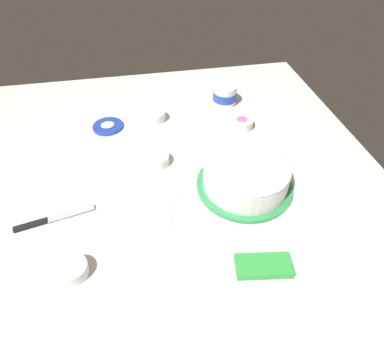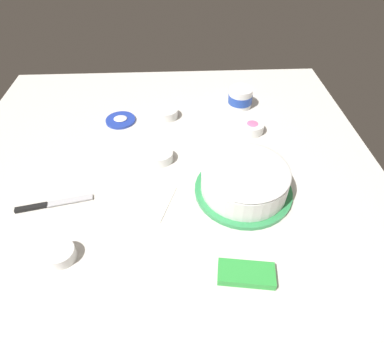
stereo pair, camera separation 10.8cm
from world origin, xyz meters
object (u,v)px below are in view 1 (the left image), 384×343
object	(u,v)px
frosting_tub	(225,94)
sprinkle_bowl_orange	(157,159)
candy_box_lower	(263,266)
frosting_tub_lid	(108,126)
spreading_knife	(48,220)
sprinkle_bowl_pink	(241,123)
sprinkle_bowl_yellow	(73,269)
frosted_cake	(246,175)
paper_napkin	(151,204)
sprinkle_bowl_green	(154,115)

from	to	relation	value
frosting_tub	sprinkle_bowl_orange	size ratio (longest dim) A/B	1.18
candy_box_lower	frosting_tub_lid	bearing A→B (deg)	127.52
frosting_tub	candy_box_lower	bearing A→B (deg)	-97.68
frosting_tub_lid	spreading_knife	world-z (taller)	frosting_tub_lid
frosting_tub_lid	candy_box_lower	size ratio (longest dim) A/B	0.84
sprinkle_bowl_pink	sprinkle_bowl_yellow	xyz separation A→B (m)	(-0.63, -0.55, -0.00)
frosting_tub_lid	sprinkle_bowl_yellow	xyz separation A→B (m)	(-0.09, -0.65, 0.01)
sprinkle_bowl_pink	candy_box_lower	world-z (taller)	sprinkle_bowl_pink
sprinkle_bowl_yellow	candy_box_lower	bearing A→B (deg)	-8.96
frosting_tub	sprinkle_bowl_yellow	world-z (taller)	frosting_tub
spreading_knife	sprinkle_bowl_yellow	xyz separation A→B (m)	(0.09, -0.19, 0.01)
frosted_cake	spreading_knife	xyz separation A→B (m)	(-0.63, -0.03, -0.05)
spreading_knife	candy_box_lower	bearing A→B (deg)	-24.64
sprinkle_bowl_pink	sprinkle_bowl_yellow	world-z (taller)	sprinkle_bowl_pink
sprinkle_bowl_pink	paper_napkin	distance (m)	0.54
frosted_cake	frosting_tub_lid	bearing A→B (deg)	136.46
sprinkle_bowl_pink	paper_napkin	size ratio (longest dim) A/B	0.63
spreading_knife	sprinkle_bowl_orange	size ratio (longest dim) A/B	2.63
sprinkle_bowl_orange	paper_napkin	distance (m)	0.20
candy_box_lower	sprinkle_bowl_yellow	bearing A→B (deg)	179.32
frosting_tub	sprinkle_bowl_yellow	distance (m)	0.96
frosted_cake	sprinkle_bowl_green	xyz separation A→B (m)	(-0.26, 0.45, -0.03)
frosting_tub_lid	sprinkle_bowl_orange	distance (m)	0.31
candy_box_lower	spreading_knife	bearing A→B (deg)	163.65
frosting_tub	sprinkle_bowl_pink	xyz separation A→B (m)	(0.02, -0.20, -0.02)
frosted_cake	candy_box_lower	xyz separation A→B (m)	(-0.04, -0.30, -0.04)
sprinkle_bowl_yellow	sprinkle_bowl_pink	bearing A→B (deg)	41.52
frosting_tub	sprinkle_bowl_orange	world-z (taller)	frosting_tub
sprinkle_bowl_orange	candy_box_lower	xyz separation A→B (m)	(0.23, -0.47, -0.01)
sprinkle_bowl_yellow	sprinkle_bowl_orange	world-z (taller)	same
sprinkle_bowl_orange	paper_napkin	bearing A→B (deg)	-102.07
frosted_cake	sprinkle_bowl_pink	bearing A→B (deg)	74.82
spreading_knife	sprinkle_bowl_pink	size ratio (longest dim) A/B	2.50
sprinkle_bowl_pink	candy_box_lower	distance (m)	0.64
sprinkle_bowl_pink	sprinkle_bowl_orange	size ratio (longest dim) A/B	1.05
frosting_tub	paper_napkin	xyz separation A→B (m)	(-0.39, -0.55, -0.04)
spreading_knife	paper_napkin	xyz separation A→B (m)	(0.31, 0.01, -0.00)
frosting_tub	paper_napkin	distance (m)	0.67
frosting_tub	sprinkle_bowl_green	size ratio (longest dim) A/B	1.14
frosted_cake	spreading_knife	distance (m)	0.63
frosting_tub_lid	paper_napkin	distance (m)	0.47
sprinkle_bowl_green	candy_box_lower	size ratio (longest dim) A/B	0.62
frosting_tub	sprinkle_bowl_yellow	size ratio (longest dim) A/B	1.34
sprinkle_bowl_orange	spreading_knife	bearing A→B (deg)	-150.07
frosting_tub_lid	paper_napkin	world-z (taller)	frosting_tub_lid
candy_box_lower	paper_napkin	distance (m)	0.39
spreading_knife	sprinkle_bowl_orange	world-z (taller)	sprinkle_bowl_orange
sprinkle_bowl_green	candy_box_lower	world-z (taller)	sprinkle_bowl_green
frosted_cake	paper_napkin	xyz separation A→B (m)	(-0.32, -0.02, -0.05)
sprinkle_bowl_yellow	sprinkle_bowl_orange	distance (m)	0.47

